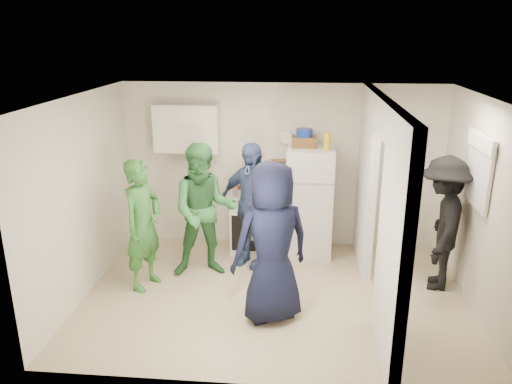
# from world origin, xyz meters

# --- Properties ---
(floor) EXTENTS (4.80, 4.80, 0.00)m
(floor) POSITION_xyz_m (0.00, 0.00, 0.00)
(floor) COLOR tan
(floor) RESTS_ON ground
(wall_back) EXTENTS (4.80, 0.00, 4.80)m
(wall_back) POSITION_xyz_m (0.00, 1.70, 1.25)
(wall_back) COLOR silver
(wall_back) RESTS_ON floor
(wall_front) EXTENTS (4.80, 0.00, 4.80)m
(wall_front) POSITION_xyz_m (0.00, -1.70, 1.25)
(wall_front) COLOR silver
(wall_front) RESTS_ON floor
(wall_left) EXTENTS (0.00, 3.40, 3.40)m
(wall_left) POSITION_xyz_m (-2.40, 0.00, 1.25)
(wall_left) COLOR silver
(wall_left) RESTS_ON floor
(wall_right) EXTENTS (0.00, 3.40, 3.40)m
(wall_right) POSITION_xyz_m (2.40, 0.00, 1.25)
(wall_right) COLOR silver
(wall_right) RESTS_ON floor
(ceiling) EXTENTS (4.80, 4.80, 0.00)m
(ceiling) POSITION_xyz_m (0.00, 0.00, 2.50)
(ceiling) COLOR white
(ceiling) RESTS_ON wall_back
(partition_pier_back) EXTENTS (0.12, 1.20, 2.50)m
(partition_pier_back) POSITION_xyz_m (1.20, 1.10, 1.25)
(partition_pier_back) COLOR silver
(partition_pier_back) RESTS_ON floor
(partition_pier_front) EXTENTS (0.12, 1.20, 2.50)m
(partition_pier_front) POSITION_xyz_m (1.20, -1.10, 1.25)
(partition_pier_front) COLOR silver
(partition_pier_front) RESTS_ON floor
(partition_header) EXTENTS (0.12, 1.00, 0.40)m
(partition_header) POSITION_xyz_m (1.20, 0.00, 2.30)
(partition_header) COLOR silver
(partition_header) RESTS_ON partition_pier_back
(stove) EXTENTS (0.78, 0.65, 0.92)m
(stove) POSITION_xyz_m (-0.36, 1.37, 0.46)
(stove) COLOR white
(stove) RESTS_ON floor
(upper_cabinet) EXTENTS (0.95, 0.34, 0.70)m
(upper_cabinet) POSITION_xyz_m (-1.40, 1.52, 1.85)
(upper_cabinet) COLOR silver
(upper_cabinet) RESTS_ON wall_back
(fridge) EXTENTS (0.67, 0.65, 1.63)m
(fridge) POSITION_xyz_m (0.42, 1.34, 0.81)
(fridge) COLOR silver
(fridge) RESTS_ON floor
(wicker_basket) EXTENTS (0.35, 0.25, 0.15)m
(wicker_basket) POSITION_xyz_m (0.32, 1.39, 1.70)
(wicker_basket) COLOR brown
(wicker_basket) RESTS_ON fridge
(blue_bowl) EXTENTS (0.24, 0.24, 0.11)m
(blue_bowl) POSITION_xyz_m (0.32, 1.39, 1.83)
(blue_bowl) COLOR navy
(blue_bowl) RESTS_ON wicker_basket
(yellow_cup_stack_top) EXTENTS (0.09, 0.09, 0.25)m
(yellow_cup_stack_top) POSITION_xyz_m (0.64, 1.24, 1.75)
(yellow_cup_stack_top) COLOR yellow
(yellow_cup_stack_top) RESTS_ON fridge
(wall_clock) EXTENTS (0.22, 0.02, 0.22)m
(wall_clock) POSITION_xyz_m (0.05, 1.68, 1.70)
(wall_clock) COLOR white
(wall_clock) RESTS_ON wall_back
(spice_shelf) EXTENTS (0.35, 0.08, 0.03)m
(spice_shelf) POSITION_xyz_m (0.00, 1.65, 1.35)
(spice_shelf) COLOR olive
(spice_shelf) RESTS_ON wall_back
(nook_window) EXTENTS (0.03, 0.70, 0.80)m
(nook_window) POSITION_xyz_m (2.38, 0.20, 1.65)
(nook_window) COLOR black
(nook_window) RESTS_ON wall_right
(nook_window_frame) EXTENTS (0.04, 0.76, 0.86)m
(nook_window_frame) POSITION_xyz_m (2.36, 0.20, 1.65)
(nook_window_frame) COLOR white
(nook_window_frame) RESTS_ON wall_right
(nook_valance) EXTENTS (0.04, 0.82, 0.18)m
(nook_valance) POSITION_xyz_m (2.34, 0.20, 2.00)
(nook_valance) COLOR white
(nook_valance) RESTS_ON wall_right
(yellow_cup_stack_stove) EXTENTS (0.09, 0.09, 0.25)m
(yellow_cup_stack_stove) POSITION_xyz_m (-0.48, 1.15, 1.05)
(yellow_cup_stack_stove) COLOR yellow
(yellow_cup_stack_stove) RESTS_ON stove
(red_cup) EXTENTS (0.09, 0.09, 0.12)m
(red_cup) POSITION_xyz_m (-0.14, 1.17, 0.98)
(red_cup) COLOR #AF1A0B
(red_cup) RESTS_ON stove
(person_green_left) EXTENTS (0.60, 0.73, 1.72)m
(person_green_left) POSITION_xyz_m (-1.70, 0.12, 0.86)
(person_green_left) COLOR #3A7E32
(person_green_left) RESTS_ON floor
(person_green_center) EXTENTS (1.02, 0.86, 1.84)m
(person_green_center) POSITION_xyz_m (-0.98, 0.54, 0.92)
(person_green_center) COLOR #337542
(person_green_center) RESTS_ON floor
(person_denim) EXTENTS (1.13, 0.88, 1.79)m
(person_denim) POSITION_xyz_m (-0.39, 0.90, 0.90)
(person_denim) COLOR #3C5883
(person_denim) RESTS_ON floor
(person_navy) EXTENTS (1.09, 0.95, 1.88)m
(person_navy) POSITION_xyz_m (-0.02, -0.50, 0.94)
(person_navy) COLOR black
(person_navy) RESTS_ON floor
(person_nook) EXTENTS (0.94, 1.27, 1.75)m
(person_nook) POSITION_xyz_m (2.09, 0.46, 0.88)
(person_nook) COLOR black
(person_nook) RESTS_ON floor
(bottle_a) EXTENTS (0.07, 0.07, 0.28)m
(bottle_a) POSITION_xyz_m (-0.64, 1.50, 1.06)
(bottle_a) COLOR brown
(bottle_a) RESTS_ON stove
(bottle_b) EXTENTS (0.07, 0.07, 0.25)m
(bottle_b) POSITION_xyz_m (-0.53, 1.29, 1.05)
(bottle_b) COLOR #1B5236
(bottle_b) RESTS_ON stove
(bottle_c) EXTENTS (0.06, 0.06, 0.25)m
(bottle_c) POSITION_xyz_m (-0.45, 1.53, 1.05)
(bottle_c) COLOR #A4ABB2
(bottle_c) RESTS_ON stove
(bottle_d) EXTENTS (0.07, 0.07, 0.32)m
(bottle_d) POSITION_xyz_m (-0.35, 1.30, 1.08)
(bottle_d) COLOR brown
(bottle_d) RESTS_ON stove
(bottle_e) EXTENTS (0.06, 0.06, 0.32)m
(bottle_e) POSITION_xyz_m (-0.25, 1.55, 1.08)
(bottle_e) COLOR #A0A4B1
(bottle_e) RESTS_ON stove
(bottle_f) EXTENTS (0.07, 0.07, 0.27)m
(bottle_f) POSITION_xyz_m (-0.20, 1.39, 1.06)
(bottle_f) COLOR #193212
(bottle_f) RESTS_ON stove
(bottle_g) EXTENTS (0.06, 0.06, 0.31)m
(bottle_g) POSITION_xyz_m (-0.09, 1.49, 1.08)
(bottle_g) COLOR olive
(bottle_g) RESTS_ON stove
(bottle_h) EXTENTS (0.08, 0.08, 0.27)m
(bottle_h) POSITION_xyz_m (-0.67, 1.26, 1.06)
(bottle_h) COLOR #9FA4AB
(bottle_h) RESTS_ON stove
(bottle_i) EXTENTS (0.06, 0.06, 0.32)m
(bottle_i) POSITION_xyz_m (-0.31, 1.46, 1.08)
(bottle_i) COLOR #582D0F
(bottle_i) RESTS_ON stove
(bottle_j) EXTENTS (0.08, 0.08, 0.29)m
(bottle_j) POSITION_xyz_m (-0.06, 1.26, 1.07)
(bottle_j) COLOR #23682C
(bottle_j) RESTS_ON stove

